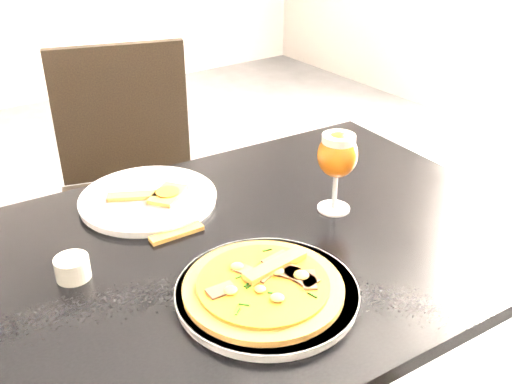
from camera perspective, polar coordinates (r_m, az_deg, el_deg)
dining_table at (r=1.18m, az=-1.08°, el=-8.71°), size 1.25×0.87×0.75m
chair_far at (r=1.84m, az=-12.15°, el=0.30°), size 0.55×0.55×0.95m
plate_main at (r=0.99m, az=1.08°, el=-10.00°), size 0.41×0.41×0.02m
pizza at (r=0.98m, az=0.78°, el=-9.34°), size 0.27×0.27×0.03m
plate_second at (r=1.29m, az=-10.72°, el=-0.67°), size 0.34×0.34×0.02m
crust_scraps at (r=1.27m, az=-9.93°, el=-0.27°), size 0.18×0.13×0.01m
loose_crust at (r=1.16m, az=-7.93°, el=-4.11°), size 0.11×0.03×0.01m
sauce_cup at (r=1.08m, az=-17.89°, el=-7.16°), size 0.06×0.06×0.04m
beer_glass at (r=1.19m, az=8.15°, el=3.63°), size 0.09×0.09×0.18m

